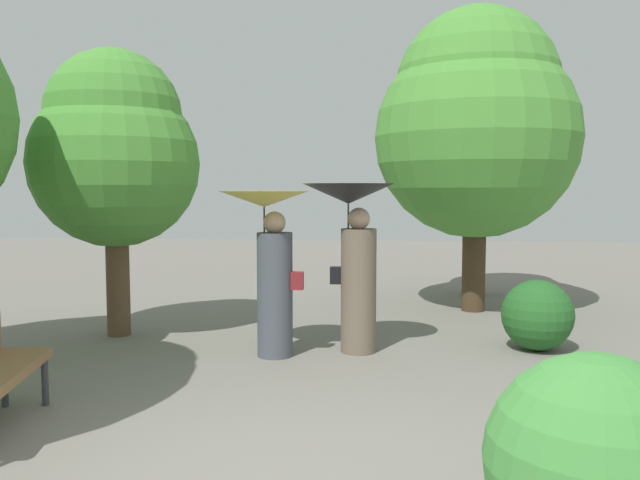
# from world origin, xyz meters

# --- Properties ---
(person_left) EXTENTS (1.01, 1.01, 1.87)m
(person_left) POSITION_xyz_m (-0.52, 3.28, 1.20)
(person_left) COLOR #474C56
(person_left) RESTS_ON ground
(person_right) EXTENTS (1.06, 1.06, 1.95)m
(person_right) POSITION_xyz_m (0.41, 3.54, 1.30)
(person_right) COLOR #6B5B4C
(person_right) RESTS_ON ground
(tree_near_left) EXTENTS (2.13, 2.13, 3.66)m
(tree_near_left) POSITION_xyz_m (-2.65, 4.13, 2.40)
(tree_near_left) COLOR brown
(tree_near_left) RESTS_ON ground
(tree_near_right) EXTENTS (2.12, 2.12, 4.08)m
(tree_near_right) POSITION_xyz_m (2.47, 7.81, 2.75)
(tree_near_right) COLOR #4C3823
(tree_near_right) RESTS_ON ground
(tree_mid_right) EXTENTS (3.10, 3.10, 4.64)m
(tree_mid_right) POSITION_xyz_m (2.19, 6.23, 2.92)
(tree_mid_right) COLOR #42301E
(tree_mid_right) RESTS_ON ground
(bush_path_left) EXTENTS (0.83, 0.83, 0.83)m
(bush_path_left) POSITION_xyz_m (2.56, 3.79, 0.42)
(bush_path_left) COLOR #235B23
(bush_path_left) RESTS_ON ground
(bush_path_right) EXTENTS (1.09, 1.09, 1.09)m
(bush_path_right) POSITION_xyz_m (1.74, -0.68, 0.55)
(bush_path_right) COLOR #428C3D
(bush_path_right) RESTS_ON ground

